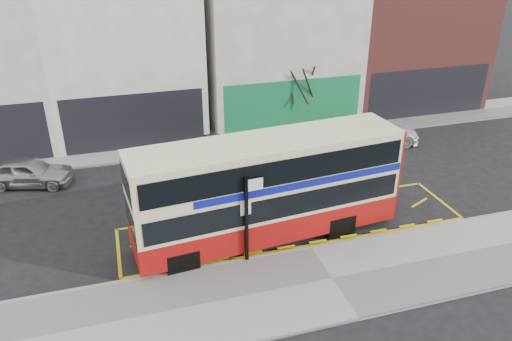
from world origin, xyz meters
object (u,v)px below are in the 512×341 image
object	(u,v)px
double_decker_bus	(268,188)
bus_stop_post	(248,212)
car_silver	(28,172)
car_grey	(219,150)
street_tree_right	(301,73)
car_white	(377,132)

from	to	relation	value
double_decker_bus	bus_stop_post	bearing A→B (deg)	-135.64
car_silver	car_grey	world-z (taller)	car_silver
car_grey	bus_stop_post	bearing A→B (deg)	159.57
bus_stop_post	car_silver	distance (m)	12.11
car_silver	car_grey	distance (m)	9.17
double_decker_bus	street_tree_right	size ratio (longest dim) A/B	2.07
car_white	bus_stop_post	bearing A→B (deg)	146.33
car_grey	street_tree_right	bearing A→B (deg)	-76.07
bus_stop_post	street_tree_right	world-z (taller)	street_tree_right
bus_stop_post	car_white	xyz separation A→B (m)	(9.97, 8.63, -1.47)
bus_stop_post	car_silver	size ratio (longest dim) A/B	0.83
bus_stop_post	car_white	distance (m)	13.27
street_tree_right	car_silver	bearing A→B (deg)	-168.59
car_silver	car_grey	bearing A→B (deg)	-75.24
car_grey	car_white	xyz separation A→B (m)	(9.06, -0.08, -0.01)
bus_stop_post	double_decker_bus	bearing A→B (deg)	44.15
double_decker_bus	bus_stop_post	size ratio (longest dim) A/B	3.14
car_grey	street_tree_right	xyz separation A→B (m)	(5.53, 2.99, 2.78)
car_white	street_tree_right	xyz separation A→B (m)	(-3.54, 3.07, 2.79)
double_decker_bus	car_silver	bearing A→B (deg)	137.01
bus_stop_post	car_grey	world-z (taller)	bus_stop_post
street_tree_right	car_grey	bearing A→B (deg)	-151.60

